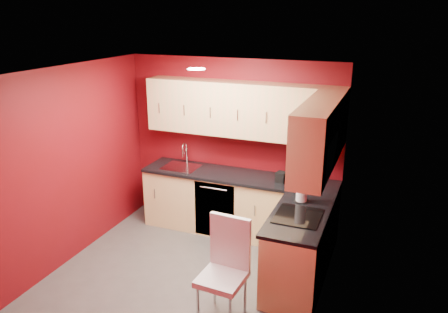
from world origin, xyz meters
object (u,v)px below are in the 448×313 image
Objects in this scene: sink at (182,164)px; dining_chair at (222,273)px; coffee_maker at (298,176)px; paper_towel at (302,190)px; napkin_holder at (281,177)px; microwave at (312,154)px.

sink reaches higher than dining_chair.
sink is at bearing -174.58° from coffee_maker.
sink is 1.69× the size of paper_towel.
napkin_holder is at bearing 89.74° from dining_chair.
paper_towel is 1.48m from dining_chair.
microwave reaches higher than sink.
coffee_maker is 0.24× the size of dining_chair.
coffee_maker is at bearing 107.59° from paper_towel.
dining_chair is at bearing -94.07° from napkin_holder.
sink is at bearing 178.35° from napkin_holder.
sink is (-2.09, 1.00, -0.72)m from microwave.
paper_towel is (1.92, -0.58, 0.12)m from sink.
paper_towel reaches higher than dining_chair.
paper_towel is at bearing 71.62° from dining_chair.
sink is 0.47× the size of dining_chair.
microwave is 0.75m from paper_towel.
paper_towel is at bearing -16.91° from sink.
dining_chair is (-0.37, -1.77, -0.49)m from coffee_maker.
napkin_holder is (-0.24, 0.05, -0.06)m from coffee_maker.
microwave is 0.68× the size of dining_chair.
napkin_holder is at bearing 126.05° from paper_towel.
coffee_maker is 0.86× the size of paper_towel.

